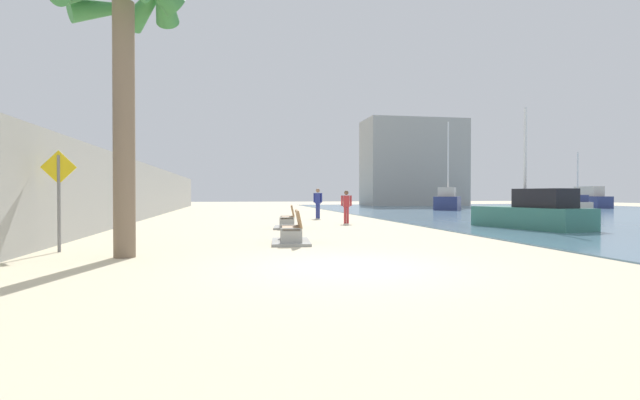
# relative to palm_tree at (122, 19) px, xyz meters

# --- Properties ---
(ground_plane) EXTENTS (120.00, 120.00, 0.00)m
(ground_plane) POSITION_rel_palm_tree_xyz_m (4.70, 15.66, -5.43)
(ground_plane) COLOR beige
(seawall) EXTENTS (0.80, 64.00, 3.19)m
(seawall) POSITION_rel_palm_tree_xyz_m (-2.80, 15.66, -3.84)
(seawall) COLOR #9E9E99
(seawall) RESTS_ON ground
(water_bay) EXTENTS (36.00, 68.00, 0.04)m
(water_bay) POSITION_rel_palm_tree_xyz_m (28.70, 15.66, -5.41)
(water_bay) COLOR slate
(water_bay) RESTS_ON ground
(palm_tree) EXTENTS (3.02, 3.08, 7.09)m
(palm_tree) POSITION_rel_palm_tree_xyz_m (0.00, 0.00, 0.00)
(palm_tree) COLOR #7A6651
(palm_tree) RESTS_ON ground
(bench_near) EXTENTS (1.29, 2.19, 0.98)m
(bench_near) POSITION_rel_palm_tree_xyz_m (4.17, 2.45, -5.20)
(bench_near) COLOR #9E9E99
(bench_near) RESTS_ON ground
(bench_far) EXTENTS (1.37, 2.23, 0.98)m
(bench_far) POSITION_rel_palm_tree_xyz_m (4.77, 8.58, -5.20)
(bench_far) COLOR #9E9E99
(bench_far) RESTS_ON ground
(person_walking) EXTENTS (0.49, 0.30, 1.76)m
(person_walking) POSITION_rel_palm_tree_xyz_m (7.41, 16.08, -4.40)
(person_walking) COLOR navy
(person_walking) RESTS_ON ground
(person_standing) EXTENTS (0.52, 0.25, 1.62)m
(person_standing) POSITION_rel_palm_tree_xyz_m (7.96, 11.27, -4.50)
(person_standing) COLOR #B22D33
(person_standing) RESTS_ON ground
(boat_outer) EXTENTS (2.87, 5.23, 5.01)m
(boat_outer) POSITION_rel_palm_tree_xyz_m (14.54, 6.08, -4.77)
(boat_outer) COLOR #337060
(boat_outer) RESTS_ON water_bay
(boat_distant) EXTENTS (3.85, 4.56, 7.86)m
(boat_distant) POSITION_rel_palm_tree_xyz_m (21.32, 28.15, -4.60)
(boat_distant) COLOR navy
(boat_distant) RESTS_ON water_bay
(boat_far_right) EXTENTS (2.66, 7.76, 2.15)m
(boat_far_right) POSITION_rel_palm_tree_xyz_m (38.20, 32.04, -4.59)
(boat_far_right) COLOR navy
(boat_far_right) RESTS_ON water_bay
(boat_mid_bay) EXTENTS (3.66, 4.50, 5.11)m
(boat_mid_bay) POSITION_rel_palm_tree_xyz_m (32.50, 25.72, -4.88)
(boat_mid_bay) COLOR beige
(boat_mid_bay) RESTS_ON water_bay
(pedestrian_sign) EXTENTS (0.85, 0.08, 2.55)m
(pedestrian_sign) POSITION_rel_palm_tree_xyz_m (-1.82, 1.40, -3.85)
(pedestrian_sign) COLOR slate
(pedestrian_sign) RESTS_ON ground
(harbor_building) EXTENTS (12.00, 6.00, 10.39)m
(harbor_building) POSITION_rel_palm_tree_xyz_m (24.20, 43.66, -0.24)
(harbor_building) COLOR #9E9E99
(harbor_building) RESTS_ON ground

